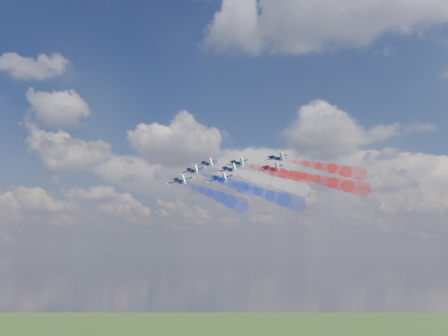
% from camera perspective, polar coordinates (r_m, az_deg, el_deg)
% --- Properties ---
extents(jet_lead, '(15.14, 14.99, 8.74)m').
position_cam_1_polar(jet_lead, '(182.54, -2.02, 0.50)').
color(jet_lead, black).
extents(trail_lead, '(31.68, 28.18, 15.04)m').
position_cam_1_polar(trail_lead, '(160.21, 1.41, -0.43)').
color(trail_lead, white).
extents(jet_inner_left, '(15.14, 14.99, 8.74)m').
position_cam_1_polar(jet_inner_left, '(169.42, -3.75, -0.33)').
color(jet_inner_left, black).
extents(trail_inner_left, '(31.68, 28.18, 15.04)m').
position_cam_1_polar(trail_inner_left, '(146.85, -0.27, -1.47)').
color(trail_inner_left, '#1835D3').
extents(jet_inner_right, '(15.14, 14.99, 8.74)m').
position_cam_1_polar(jet_inner_right, '(175.18, 1.54, 0.60)').
color(jet_inner_right, black).
extents(trail_inner_right, '(31.68, 28.18, 15.04)m').
position_cam_1_polar(trail_inner_right, '(153.60, 5.65, -0.36)').
color(trail_inner_right, red).
extents(jet_outer_left, '(15.14, 14.99, 8.74)m').
position_cam_1_polar(jet_outer_left, '(157.32, -5.22, -1.53)').
color(jet_outer_left, black).
extents(trail_outer_left, '(31.68, 28.18, 15.04)m').
position_cam_1_polar(trail_outer_left, '(134.59, -1.66, -2.98)').
color(trail_outer_left, '#1835D3').
extents(jet_center_third, '(15.14, 14.99, 8.74)m').
position_cam_1_polar(jet_center_third, '(163.72, 0.60, -0.16)').
color(jet_center_third, black).
extents(trail_center_third, '(31.68, 28.18, 15.04)m').
position_cam_1_polar(trail_center_third, '(142.01, 4.89, -1.31)').
color(trail_center_third, white).
extents(jet_outer_right, '(15.14, 14.99, 8.74)m').
position_cam_1_polar(jet_outer_right, '(170.42, 6.13, 1.15)').
color(jet_outer_right, black).
extents(trail_outer_right, '(31.68, 28.18, 15.04)m').
position_cam_1_polar(trail_outer_right, '(149.91, 11.00, 0.23)').
color(trail_outer_right, red).
extents(jet_rear_left, '(15.14, 14.99, 8.74)m').
position_cam_1_polar(jet_rear_left, '(149.84, -0.54, -1.30)').
color(jet_rear_left, black).
extents(trail_rear_left, '(31.68, 28.18, 15.04)m').
position_cam_1_polar(trail_rear_left, '(128.01, 4.03, -2.77)').
color(trail_rear_left, '#1835D3').
extents(jet_rear_right, '(15.14, 14.99, 8.74)m').
position_cam_1_polar(jet_rear_right, '(156.12, 5.53, -0.08)').
color(jet_rear_right, black).
extents(trail_rear_right, '(31.68, 28.18, 15.04)m').
position_cam_1_polar(trail_rear_right, '(135.58, 10.82, -1.27)').
color(trail_rear_right, red).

